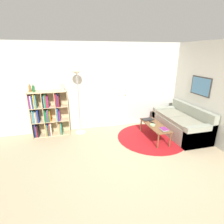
# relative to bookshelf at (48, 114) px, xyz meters

# --- Properties ---
(ground_plane) EXTENTS (14.00, 14.00, 0.00)m
(ground_plane) POSITION_rel_bookshelf_xyz_m (1.80, -2.19, -0.64)
(ground_plane) COLOR tan
(wall_back) EXTENTS (7.75, 0.11, 2.60)m
(wall_back) POSITION_rel_bookshelf_xyz_m (1.81, 0.21, 0.65)
(wall_back) COLOR silver
(wall_back) RESTS_ON ground_plane
(wall_right) EXTENTS (0.08, 5.38, 2.60)m
(wall_right) POSITION_rel_bookshelf_xyz_m (4.20, -1.00, 0.66)
(wall_right) COLOR silver
(wall_right) RESTS_ON ground_plane
(rug) EXTENTS (1.92, 1.92, 0.01)m
(rug) POSITION_rel_bookshelf_xyz_m (2.81, -0.94, -0.64)
(rug) COLOR #B2191E
(rug) RESTS_ON ground_plane
(bookshelf) EXTENTS (1.03, 0.34, 1.30)m
(bookshelf) POSITION_rel_bookshelf_xyz_m (0.00, 0.00, 0.00)
(bookshelf) COLOR beige
(bookshelf) RESTS_ON ground_plane
(floor_lamp) EXTENTS (0.31, 0.31, 1.83)m
(floor_lamp) POSITION_rel_bookshelf_xyz_m (0.88, -0.09, 0.81)
(floor_lamp) COLOR #B7B7BC
(floor_lamp) RESTS_ON ground_plane
(couch) EXTENTS (0.87, 1.77, 0.84)m
(couch) POSITION_rel_bookshelf_xyz_m (3.78, -0.93, -0.34)
(couch) COLOR gray
(couch) RESTS_ON ground_plane
(coffee_table) EXTENTS (0.42, 1.13, 0.41)m
(coffee_table) POSITION_rel_bookshelf_xyz_m (2.86, -0.99, -0.27)
(coffee_table) COLOR brown
(coffee_table) RESTS_ON ground_plane
(laptop) EXTENTS (0.36, 0.26, 0.02)m
(laptop) POSITION_rel_bookshelf_xyz_m (2.83, -0.60, -0.22)
(laptop) COLOR black
(laptop) RESTS_ON coffee_table
(bowl) EXTENTS (0.14, 0.14, 0.04)m
(bowl) POSITION_rel_bookshelf_xyz_m (2.77, -1.04, -0.21)
(bowl) COLOR #9ED193
(bowl) RESTS_ON coffee_table
(book_stack_on_table) EXTENTS (0.17, 0.23, 0.05)m
(book_stack_on_table) POSITION_rel_bookshelf_xyz_m (2.91, -1.38, -0.20)
(book_stack_on_table) COLOR teal
(book_stack_on_table) RESTS_ON coffee_table
(remote) EXTENTS (0.09, 0.18, 0.02)m
(remote) POSITION_rel_bookshelf_xyz_m (2.85, -0.84, -0.22)
(remote) COLOR black
(remote) RESTS_ON coffee_table
(bottle_left) EXTENTS (0.06, 0.06, 0.22)m
(bottle_left) POSITION_rel_bookshelf_xyz_m (-0.37, 0.02, 0.75)
(bottle_left) COLOR olive
(bottle_left) RESTS_ON bookshelf
(bottle_middle) EXTENTS (0.07, 0.07, 0.20)m
(bottle_middle) POSITION_rel_bookshelf_xyz_m (-0.27, -0.01, 0.74)
(bottle_middle) COLOR #236633
(bottle_middle) RESTS_ON bookshelf
(vase_on_shelf) EXTENTS (0.10, 0.10, 0.18)m
(vase_on_shelf) POSITION_rel_bookshelf_xyz_m (0.48, 0.00, 0.74)
(vase_on_shelf) COLOR #B7B2A8
(vase_on_shelf) RESTS_ON bookshelf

